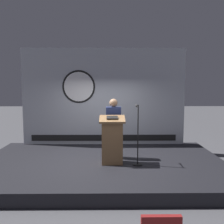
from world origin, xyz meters
TOP-DOWN VIEW (x-y plane):
  - ground_plane at (0.00, 0.00)m, footprint 40.00×40.00m
  - stage_platform at (0.00, 0.00)m, footprint 6.40×4.00m
  - banner_display at (-0.02, 1.85)m, footprint 5.37×0.12m
  - podium at (0.26, -0.23)m, footprint 0.64×0.50m
  - speaker_person at (0.30, 0.25)m, footprint 0.40×0.26m
  - microphone_stand at (0.89, -0.34)m, footprint 0.24×0.46m

SIDE VIEW (x-z plane):
  - ground_plane at x=0.00m, z-range 0.00..0.00m
  - stage_platform at x=0.00m, z-range 0.00..0.30m
  - microphone_stand at x=0.89m, z-range 0.07..1.57m
  - podium at x=0.26m, z-range 0.29..1.50m
  - speaker_person at x=0.30m, z-range 0.32..1.93m
  - banner_display at x=-0.02m, z-range 0.29..3.47m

